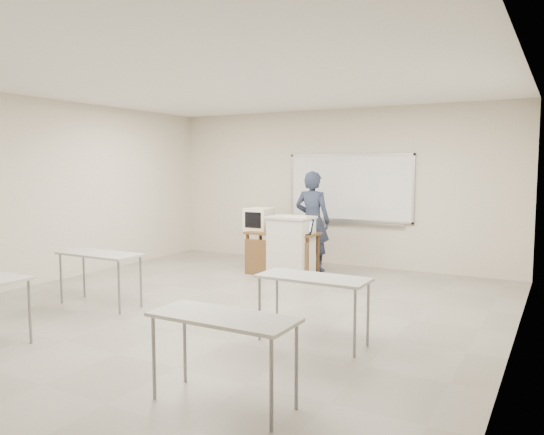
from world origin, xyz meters
The scene contains 10 objects.
floor centered at (0.00, 0.00, -0.01)m, with size 7.00×8.00×0.01m, color gray.
whiteboard centered at (0.30, 3.97, 1.48)m, with size 2.48×0.10×1.31m.
student_desks centered at (0.00, -1.35, 0.67)m, with size 4.40×2.20×0.73m.
instructor_desk centered at (-0.42, 2.49, 0.51)m, with size 1.26×0.63×0.75m.
podium centered at (-0.20, 2.50, 0.53)m, with size 0.75×0.55×1.05m.
crt_monitor centered at (-0.97, 2.73, 0.95)m, with size 0.44×0.48×0.41m.
laptop centered at (-0.02, 2.48, 0.81)m, with size 0.35×0.33×0.26m.
mouse centered at (-0.22, 2.65, 0.77)m, with size 0.11×0.07×0.04m, color silver.
keyboard centered at (-0.05, 2.38, 1.06)m, with size 0.42×0.14×0.02m, color #EEEAC9.
presenter centered at (-0.09, 3.14, 0.91)m, with size 0.67×0.44×1.82m, color black.
Camera 1 is at (3.93, -5.59, 1.90)m, focal length 35.00 mm.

